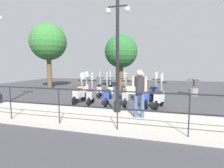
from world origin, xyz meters
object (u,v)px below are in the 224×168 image
Objects in this scene: lamp_post_near at (117,62)px; scooter_near_3 at (107,95)px; tree_distant at (121,52)px; scooter_near_0 at (159,97)px; scooter_near_4 at (91,94)px; scooter_far_0 at (154,92)px; scooter_near_1 at (144,96)px; scooter_near_5 at (79,94)px; potted_palm at (194,89)px; scooter_far_1 at (137,91)px; pedestrian_with_bag at (139,90)px; scooter_near_2 at (126,95)px; tree_large at (48,42)px; scooter_far_4 at (100,89)px; scooter_far_2 at (124,90)px; scooter_far_5 at (84,89)px; scooter_far_3 at (110,89)px.

scooter_near_3 is (1.60, 0.92, -1.52)m from lamp_post_near.
tree_distant reaches higher than scooter_near_0.
scooter_near_4 and scooter_far_0 have the same top height.
scooter_near_5 is (-0.08, 3.20, 0.00)m from scooter_near_1.
tree_distant is 6.18m from potted_palm.
lamp_post_near reaches higher than potted_palm.
scooter_near_4 is 1.00× the size of scooter_far_1.
scooter_near_4 is (2.04, 2.55, -0.60)m from pedestrian_with_bag.
potted_palm is at bearing -52.02° from scooter_near_2.
potted_palm is 5.92m from scooter_near_3.
potted_palm is 0.69× the size of scooter_near_0.
scooter_near_5 is 1.00× the size of scooter_far_0.
potted_palm is at bearing -113.86° from tree_distant.
tree_distant is at bearing 66.14° from potted_palm.
scooter_far_4 is (-2.61, -5.27, -3.23)m from tree_large.
scooter_near_2 is at bearing 156.03° from scooter_far_0.
scooter_near_0 is (-6.17, -3.14, -2.50)m from tree_distant.
potted_palm is at bearing -75.18° from scooter_far_2.
scooter_near_3 is (-6.19, -0.71, -2.50)m from tree_distant.
tree_large is at bearing 54.52° from scooter_far_2.
pedestrian_with_bag is at bearing -123.72° from scooter_far_5.
scooter_far_0 is at bearing -9.39° from pedestrian_with_bag.
scooter_near_4 is 1.00× the size of scooter_far_2.
scooter_near_2 is at bearing -90.74° from scooter_near_4.
scooter_far_5 is at bearing 23.61° from scooter_near_5.
scooter_near_2 is (0.09, 0.88, 0.00)m from scooter_near_1.
lamp_post_near is 2.72× the size of scooter_far_2.
scooter_near_5 is at bearing 131.17° from scooter_far_0.
scooter_far_2 is at bearing -107.11° from scooter_far_4.
scooter_far_5 is at bearing 109.81° from potted_palm.
potted_palm is at bearing -60.86° from scooter_near_3.
scooter_near_1 and scooter_far_1 have the same top height.
tree_large is 6.71m from scooter_far_4.
pedestrian_with_bag is 0.31× the size of tree_large.
scooter_far_1 is (1.75, -2.67, 0.00)m from scooter_near_5.
scooter_far_1 and scooter_far_5 have the same top height.
scooter_near_5 is at bearing 132.17° from scooter_far_3.
tree_distant is 2.82× the size of scooter_near_5.
scooter_near_1 is 1.00× the size of scooter_near_3.
scooter_far_5 is (3.72, 3.71, -0.60)m from pedestrian_with_bag.
scooter_near_0 and scooter_near_2 have the same top height.
scooter_near_2 is 0.90m from scooter_near_3.
scooter_far_0 is (3.72, -0.37, -0.60)m from pedestrian_with_bag.
scooter_far_4 is (-2.08, 5.45, 0.04)m from potted_palm.
tree_large reaches higher than scooter_far_1.
tree_distant is 2.82× the size of scooter_near_1.
scooter_near_2 is 1.00× the size of scooter_far_3.
scooter_far_2 is at bearing -164.88° from tree_distant.
scooter_near_5 is 1.69m from scooter_far_5.
scooter_far_1 is at bearing -20.91° from scooter_near_2.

